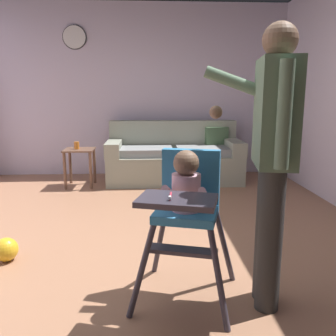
% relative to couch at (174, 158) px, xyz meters
% --- Properties ---
extents(ground, '(6.15, 7.59, 0.10)m').
position_rel_couch_xyz_m(ground, '(-0.53, -2.51, -0.38)').
color(ground, '#A06E51').
extents(wall_far, '(5.35, 0.06, 2.60)m').
position_rel_couch_xyz_m(wall_far, '(-0.53, 0.52, 0.97)').
color(wall_far, silver).
rests_on(wall_far, ground).
extents(couch, '(1.93, 0.86, 0.86)m').
position_rel_couch_xyz_m(couch, '(0.00, 0.00, 0.00)').
color(couch, gray).
rests_on(couch, ground).
extents(high_chair, '(0.74, 0.83, 0.95)m').
position_rel_couch_xyz_m(high_chair, '(-0.16, -3.14, 0.32)').
color(high_chair, '#35303C').
rests_on(high_chair, ground).
extents(adult_standing, '(0.51, 0.56, 1.63)m').
position_rel_couch_xyz_m(adult_standing, '(0.32, -3.22, 0.59)').
color(adult_standing, '#31312F').
rests_on(adult_standing, ground).
extents(toy_ball, '(0.18, 0.18, 0.18)m').
position_rel_couch_xyz_m(toy_ball, '(-1.48, -2.56, -0.24)').
color(toy_ball, gold).
rests_on(toy_ball, ground).
extents(side_table, '(0.40, 0.40, 0.52)m').
position_rel_couch_xyz_m(side_table, '(-1.32, -0.29, 0.05)').
color(side_table, brown).
rests_on(side_table, ground).
extents(sippy_cup, '(0.07, 0.07, 0.10)m').
position_rel_couch_xyz_m(sippy_cup, '(-1.36, -0.29, 0.24)').
color(sippy_cup, orange).
rests_on(sippy_cup, side_table).
extents(wall_clock, '(0.35, 0.04, 0.35)m').
position_rel_couch_xyz_m(wall_clock, '(-1.46, 0.48, 1.75)').
color(wall_clock, white).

